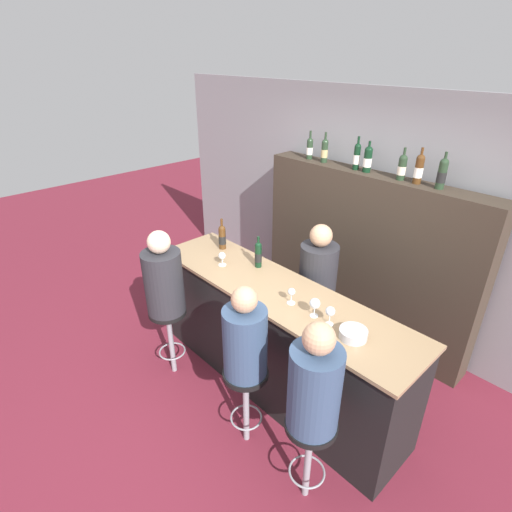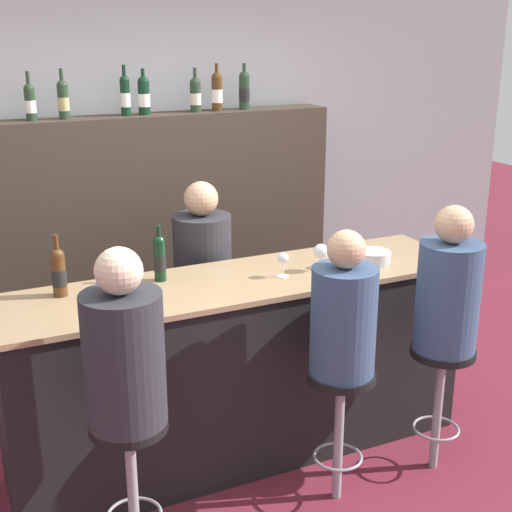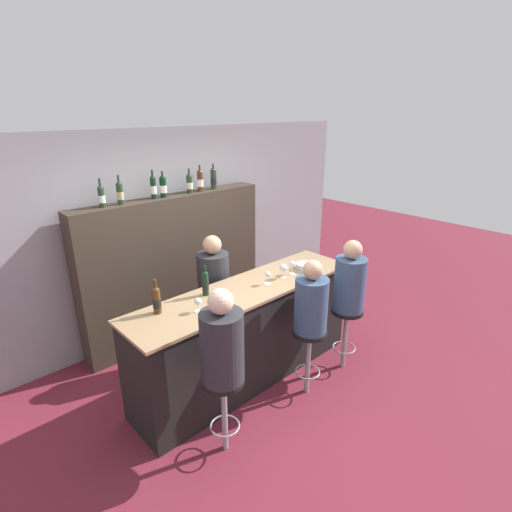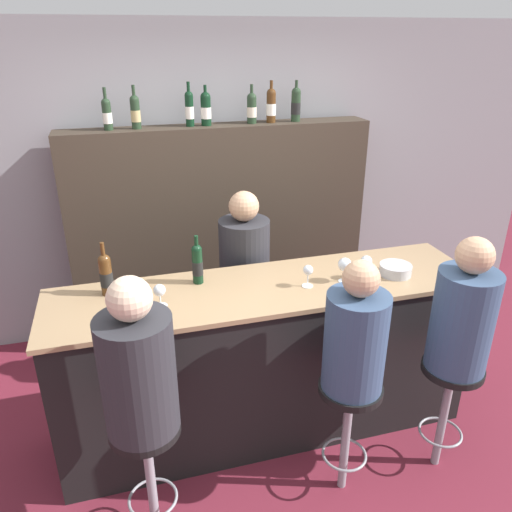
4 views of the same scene
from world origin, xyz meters
TOP-DOWN VIEW (x-y plane):
  - ground_plane at (0.00, 0.00)m, footprint 16.00×16.00m
  - wall_back at (0.00, 1.88)m, footprint 6.40×0.05m
  - bar_counter at (0.00, 0.31)m, footprint 2.65×0.66m
  - back_bar_cabinet at (0.00, 1.66)m, footprint 2.48×0.28m
  - wine_bottle_counter_0 at (-0.93, 0.48)m, footprint 0.07×0.07m
  - wine_bottle_counter_1 at (-0.40, 0.48)m, footprint 0.07×0.07m
  - wine_bottle_backbar_0 at (-0.83, 1.66)m, footprint 0.07×0.07m
  - wine_bottle_backbar_1 at (-0.62, 1.66)m, footprint 0.07×0.07m
  - wine_bottle_backbar_2 at (-0.22, 1.66)m, footprint 0.07×0.07m
  - wine_bottle_backbar_3 at (-0.09, 1.66)m, footprint 0.08×0.08m
  - wine_bottle_backbar_4 at (0.27, 1.66)m, footprint 0.08×0.08m
  - wine_bottle_backbar_5 at (0.43, 1.66)m, footprint 0.08×0.08m
  - wine_bottle_backbar_6 at (0.64, 1.66)m, footprint 0.08×0.08m
  - wine_glass_0 at (-0.65, 0.25)m, footprint 0.08×0.08m
  - wine_glass_1 at (0.23, 0.25)m, footprint 0.07×0.07m
  - wine_glass_2 at (0.47, 0.25)m, footprint 0.08×0.08m
  - wine_glass_3 at (0.61, 0.25)m, footprint 0.07×0.07m
  - metal_bowl at (0.82, 0.24)m, footprint 0.20×0.20m
  - bar_stool_left at (-0.81, -0.30)m, footprint 0.35×0.35m
  - guest_seated_left at (-0.81, -0.30)m, footprint 0.35×0.35m
  - bar_stool_middle at (0.28, -0.30)m, footprint 0.35×0.35m
  - guest_seated_middle at (0.28, -0.30)m, footprint 0.33×0.33m
  - bar_stool_right at (0.92, -0.30)m, footprint 0.35×0.35m
  - guest_seated_right at (0.92, -0.30)m, footprint 0.33×0.33m
  - bartender at (-0.00, 0.88)m, footprint 0.36×0.36m

SIDE VIEW (x-z plane):
  - ground_plane at x=0.00m, z-range 0.00..0.00m
  - bar_counter at x=0.00m, z-range 0.00..1.08m
  - bar_stool_left at x=-0.81m, z-range 0.20..0.94m
  - bar_stool_middle at x=0.28m, z-range 0.20..0.94m
  - bar_stool_right at x=0.92m, z-range 0.20..0.94m
  - bartender at x=0.00m, z-range -0.07..1.44m
  - back_bar_cabinet at x=0.00m, z-range 0.00..1.82m
  - guest_seated_middle at x=0.28m, z-range 0.68..1.42m
  - guest_seated_right at x=0.92m, z-range 0.68..1.47m
  - guest_seated_left at x=-0.81m, z-range 0.68..1.48m
  - metal_bowl at x=0.82m, z-range 1.08..1.14m
  - wine_glass_0 at x=-0.65m, z-range 1.10..1.24m
  - wine_glass_1 at x=0.23m, z-range 1.11..1.25m
  - wine_glass_2 at x=0.47m, z-range 1.11..1.27m
  - wine_glass_3 at x=0.61m, z-range 1.11..1.27m
  - wine_bottle_counter_1 at x=-0.40m, z-range 1.05..1.36m
  - wine_bottle_counter_0 at x=-0.93m, z-range 1.04..1.37m
  - wall_back at x=0.00m, z-range 0.00..2.60m
  - wine_bottle_backbar_0 at x=-0.83m, z-range 1.79..2.09m
  - wine_bottle_backbar_4 at x=0.27m, z-range 1.79..2.09m
  - wine_bottle_backbar_1 at x=-0.62m, z-range 1.79..2.11m
  - wine_bottle_backbar_3 at x=-0.09m, z-range 1.80..2.10m
  - wine_bottle_backbar_5 at x=0.43m, z-range 1.80..2.12m
  - wine_bottle_backbar_2 at x=-0.22m, z-range 1.79..2.12m
  - wine_bottle_backbar_6 at x=0.64m, z-range 1.80..2.12m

